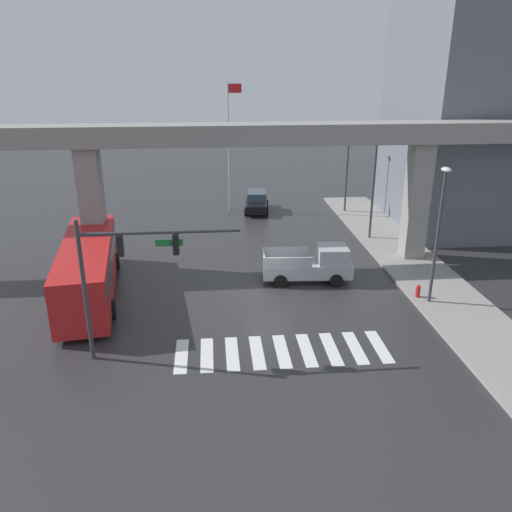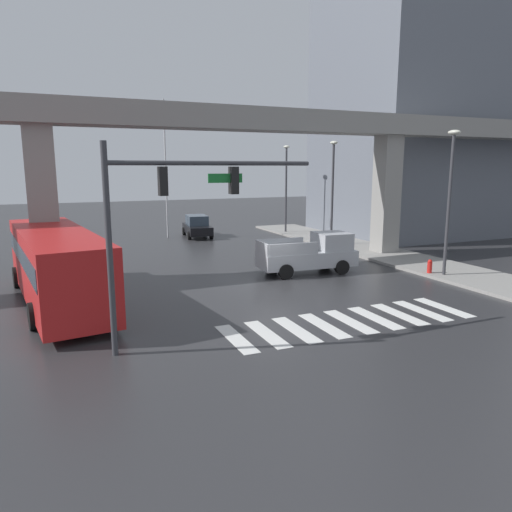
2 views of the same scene
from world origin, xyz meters
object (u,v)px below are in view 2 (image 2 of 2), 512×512
object	(u,v)px
traffic_signal_mast	(168,205)
street_lamp_mid_block	(333,181)
fire_hydrant	(430,267)
pickup_truck	(312,254)
flagpole	(167,159)
sedan_black	(197,226)
street_lamp_near_corner	(450,186)
street_lamp_far_north	(286,179)
city_bus	(56,262)

from	to	relation	value
traffic_signal_mast	street_lamp_mid_block	distance (m)	20.67
traffic_signal_mast	fire_hydrant	xyz separation A→B (m)	(14.41, 4.41, -3.96)
pickup_truck	flagpole	world-z (taller)	flagpole
sedan_black	street_lamp_mid_block	world-z (taller)	street_lamp_mid_block
pickup_truck	sedan_black	distance (m)	15.17
street_lamp_near_corner	fire_hydrant	size ratio (longest dim) A/B	8.52
street_lamp_mid_block	street_lamp_far_north	xyz separation A→B (m)	(0.00, 7.09, 0.00)
street_lamp_far_north	sedan_black	bearing A→B (deg)	172.46
traffic_signal_mast	flagpole	size ratio (longest dim) A/B	0.62
street_lamp_mid_block	sedan_black	bearing A→B (deg)	132.52
sedan_black	traffic_signal_mast	world-z (taller)	traffic_signal_mast
street_lamp_mid_block	flagpole	bearing A→B (deg)	138.51
traffic_signal_mast	fire_hydrant	bearing A→B (deg)	17.00
street_lamp_near_corner	street_lamp_mid_block	bearing A→B (deg)	90.00
traffic_signal_mast	city_bus	bearing A→B (deg)	115.65
city_bus	street_lamp_near_corner	xyz separation A→B (m)	(17.94, -2.69, 2.83)
pickup_truck	city_bus	world-z (taller)	city_bus
fire_hydrant	flagpole	xyz separation A→B (m)	(-9.19, 18.49, 5.63)
traffic_signal_mast	street_lamp_far_north	world-z (taller)	street_lamp_far_north
street_lamp_far_north	fire_hydrant	bearing A→B (deg)	-91.34
city_bus	traffic_signal_mast	world-z (taller)	traffic_signal_mast
traffic_signal_mast	street_lamp_far_north	distance (m)	26.12
street_lamp_near_corner	flagpole	bearing A→B (deg)	116.70
sedan_black	street_lamp_mid_block	distance (m)	11.56
pickup_truck	street_lamp_mid_block	bearing A→B (deg)	51.40
street_lamp_near_corner	street_lamp_far_north	bearing A→B (deg)	90.00
fire_hydrant	flagpole	distance (m)	21.40
city_bus	fire_hydrant	distance (m)	17.72
street_lamp_far_north	pickup_truck	bearing A→B (deg)	-111.60
street_lamp_far_north	flagpole	xyz separation A→B (m)	(-9.59, 1.39, 1.51)
traffic_signal_mast	street_lamp_mid_block	world-z (taller)	street_lamp_mid_block
street_lamp_near_corner	pickup_truck	bearing A→B (deg)	147.12
pickup_truck	street_lamp_far_north	world-z (taller)	street_lamp_far_north
traffic_signal_mast	street_lamp_mid_block	xyz separation A→B (m)	(14.81, 14.42, 0.17)
traffic_signal_mast	flagpole	distance (m)	23.55
street_lamp_mid_block	flagpole	distance (m)	12.89
city_bus	street_lamp_near_corner	size ratio (longest dim) A/B	1.52
city_bus	fire_hydrant	bearing A→B (deg)	-6.87
street_lamp_near_corner	flagpole	distance (m)	21.40
sedan_black	fire_hydrant	distance (m)	19.40
sedan_black	street_lamp_mid_block	size ratio (longest dim) A/B	0.62
street_lamp_mid_block	flagpole	xyz separation A→B (m)	(-9.59, 8.48, 1.51)
pickup_truck	traffic_signal_mast	size ratio (longest dim) A/B	0.80
city_bus	traffic_signal_mast	xyz separation A→B (m)	(3.13, -6.52, 2.67)
sedan_black	traffic_signal_mast	bearing A→B (deg)	-108.23
sedan_black	street_lamp_near_corner	world-z (taller)	street_lamp_near_corner
sedan_black	fire_hydrant	world-z (taller)	sedan_black
sedan_black	flagpole	xyz separation A→B (m)	(-2.18, 0.41, 5.21)
sedan_black	street_lamp_near_corner	xyz separation A→B (m)	(7.40, -18.66, 3.70)
flagpole	fire_hydrant	bearing A→B (deg)	-63.58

